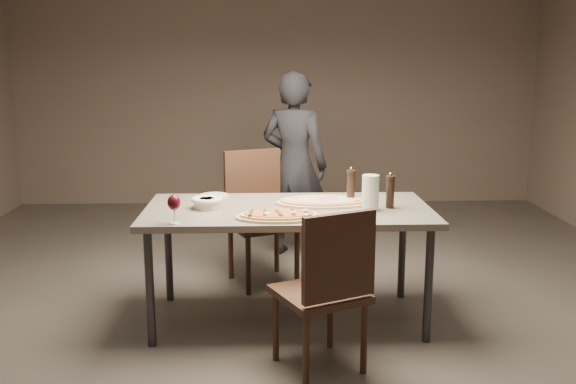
{
  "coord_description": "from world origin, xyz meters",
  "views": [
    {
      "loc": [
        -0.14,
        -3.94,
        1.67
      ],
      "look_at": [
        0.0,
        0.0,
        0.85
      ],
      "focal_mm": 40.0,
      "sensor_mm": 36.0,
      "label": 1
    }
  ],
  "objects_px": {
    "ham_pizza": "(323,201)",
    "chair_near": "(328,283)",
    "zucchini_pizza": "(279,216)",
    "pepper_mill_left": "(351,186)",
    "carafe": "(370,193)",
    "bread_basket": "(207,202)",
    "diner": "(294,165)",
    "chair_far": "(258,209)",
    "dining_table": "(288,216)"
  },
  "relations": [
    {
      "from": "ham_pizza",
      "to": "chair_near",
      "type": "height_order",
      "value": "chair_near"
    },
    {
      "from": "zucchini_pizza",
      "to": "pepper_mill_left",
      "type": "xyz_separation_m",
      "value": [
        0.48,
        0.42,
        0.09
      ]
    },
    {
      "from": "carafe",
      "to": "ham_pizza",
      "type": "bearing_deg",
      "value": 146.1
    },
    {
      "from": "ham_pizza",
      "to": "bread_basket",
      "type": "relative_size",
      "value": 3.1
    },
    {
      "from": "ham_pizza",
      "to": "carafe",
      "type": "distance_m",
      "value": 0.35
    },
    {
      "from": "diner",
      "to": "bread_basket",
      "type": "bearing_deg",
      "value": 90.65
    },
    {
      "from": "chair_near",
      "to": "chair_far",
      "type": "height_order",
      "value": "chair_far"
    },
    {
      "from": "zucchini_pizza",
      "to": "bread_basket",
      "type": "distance_m",
      "value": 0.53
    },
    {
      "from": "ham_pizza",
      "to": "pepper_mill_left",
      "type": "bearing_deg",
      "value": -3.56
    },
    {
      "from": "chair_far",
      "to": "bread_basket",
      "type": "bearing_deg",
      "value": 46.63
    },
    {
      "from": "dining_table",
      "to": "ham_pizza",
      "type": "distance_m",
      "value": 0.26
    },
    {
      "from": "dining_table",
      "to": "chair_far",
      "type": "relative_size",
      "value": 1.81
    },
    {
      "from": "chair_far",
      "to": "dining_table",
      "type": "bearing_deg",
      "value": 82.02
    },
    {
      "from": "chair_near",
      "to": "chair_far",
      "type": "xyz_separation_m",
      "value": [
        -0.38,
        1.54,
        0.04
      ]
    },
    {
      "from": "bread_basket",
      "to": "chair_near",
      "type": "bearing_deg",
      "value": -47.07
    },
    {
      "from": "ham_pizza",
      "to": "pepper_mill_left",
      "type": "distance_m",
      "value": 0.21
    },
    {
      "from": "bread_basket",
      "to": "chair_far",
      "type": "xyz_separation_m",
      "value": [
        0.31,
        0.79,
        -0.24
      ]
    },
    {
      "from": "bread_basket",
      "to": "chair_near",
      "type": "xyz_separation_m",
      "value": [
        0.69,
        -0.74,
        -0.28
      ]
    },
    {
      "from": "zucchini_pizza",
      "to": "diner",
      "type": "relative_size",
      "value": 0.32
    },
    {
      "from": "dining_table",
      "to": "bread_basket",
      "type": "bearing_deg",
      "value": -179.88
    },
    {
      "from": "carafe",
      "to": "bread_basket",
      "type": "bearing_deg",
      "value": 175.06
    },
    {
      "from": "zucchini_pizza",
      "to": "carafe",
      "type": "xyz_separation_m",
      "value": [
        0.57,
        0.19,
        0.09
      ]
    },
    {
      "from": "zucchini_pizza",
      "to": "bread_basket",
      "type": "height_order",
      "value": "bread_basket"
    },
    {
      "from": "bread_basket",
      "to": "carafe",
      "type": "height_order",
      "value": "carafe"
    },
    {
      "from": "ham_pizza",
      "to": "chair_near",
      "type": "relative_size",
      "value": 0.67
    },
    {
      "from": "dining_table",
      "to": "pepper_mill_left",
      "type": "bearing_deg",
      "value": 18.72
    },
    {
      "from": "dining_table",
      "to": "ham_pizza",
      "type": "height_order",
      "value": "ham_pizza"
    },
    {
      "from": "carafe",
      "to": "chair_near",
      "type": "height_order",
      "value": "carafe"
    },
    {
      "from": "zucchini_pizza",
      "to": "pepper_mill_left",
      "type": "relative_size",
      "value": 2.2
    },
    {
      "from": "chair_far",
      "to": "diner",
      "type": "distance_m",
      "value": 0.74
    },
    {
      "from": "bread_basket",
      "to": "zucchini_pizza",
      "type": "bearing_deg",
      "value": -32.01
    },
    {
      "from": "bread_basket",
      "to": "carafe",
      "type": "bearing_deg",
      "value": -4.94
    },
    {
      "from": "diner",
      "to": "pepper_mill_left",
      "type": "bearing_deg",
      "value": 127.62
    },
    {
      "from": "dining_table",
      "to": "chair_far",
      "type": "bearing_deg",
      "value": 103.95
    },
    {
      "from": "ham_pizza",
      "to": "chair_near",
      "type": "distance_m",
      "value": 0.88
    },
    {
      "from": "ham_pizza",
      "to": "bread_basket",
      "type": "bearing_deg",
      "value": 170.61
    },
    {
      "from": "pepper_mill_left",
      "to": "carafe",
      "type": "distance_m",
      "value": 0.25
    },
    {
      "from": "dining_table",
      "to": "diner",
      "type": "xyz_separation_m",
      "value": [
        0.11,
        1.42,
        0.1
      ]
    },
    {
      "from": "pepper_mill_left",
      "to": "diner",
      "type": "relative_size",
      "value": 0.15
    },
    {
      "from": "ham_pizza",
      "to": "dining_table",
      "type": "bearing_deg",
      "value": -174.13
    },
    {
      "from": "zucchini_pizza",
      "to": "ham_pizza",
      "type": "relative_size",
      "value": 0.84
    },
    {
      "from": "ham_pizza",
      "to": "pepper_mill_left",
      "type": "relative_size",
      "value": 2.62
    },
    {
      "from": "carafe",
      "to": "chair_near",
      "type": "xyz_separation_m",
      "value": [
        -0.32,
        -0.66,
        -0.35
      ]
    },
    {
      "from": "pepper_mill_left",
      "to": "chair_near",
      "type": "distance_m",
      "value": 0.98
    },
    {
      "from": "zucchini_pizza",
      "to": "pepper_mill_left",
      "type": "bearing_deg",
      "value": 34.96
    },
    {
      "from": "dining_table",
      "to": "zucchini_pizza",
      "type": "height_order",
      "value": "zucchini_pizza"
    },
    {
      "from": "carafe",
      "to": "pepper_mill_left",
      "type": "bearing_deg",
      "value": 111.61
    },
    {
      "from": "carafe",
      "to": "diner",
      "type": "xyz_separation_m",
      "value": [
        -0.4,
        1.51,
        -0.07
      ]
    },
    {
      "from": "dining_table",
      "to": "carafe",
      "type": "relative_size",
      "value": 8.17
    },
    {
      "from": "carafe",
      "to": "chair_far",
      "type": "relative_size",
      "value": 0.22
    }
  ]
}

